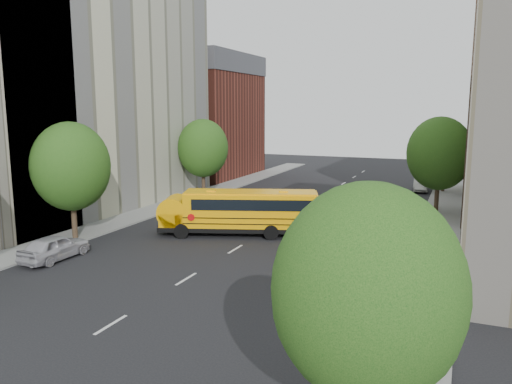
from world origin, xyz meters
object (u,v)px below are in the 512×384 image
Objects in this scene: safari_truck at (370,217)px; street_tree_1 at (71,166)px; street_tree_2 at (203,148)px; parked_car_0 at (55,247)px; parked_car_5 at (421,185)px; street_tree_4 at (439,154)px; street_tree_5 at (445,147)px; parked_car_3 at (360,281)px; school_bus at (239,210)px; parked_car_1 at (202,196)px; street_tree_3 at (367,292)px.

street_tree_1 is at bearing -143.00° from safari_truck.
safari_truck is (18.30, -9.99, -3.38)m from street_tree_2.
parked_car_0 is 1.06× the size of parked_car_5.
street_tree_4 reaches higher than parked_car_0.
street_tree_5 is 1.70× the size of parked_car_0.
parked_car_5 is (0.00, 32.84, -0.10)m from parked_car_3.
school_bus is 1.70× the size of safari_truck.
school_bus is at bearing -134.38° from street_tree_4.
street_tree_2 is at bearing 180.00° from street_tree_4.
parked_car_1 is (1.40, 15.05, -4.32)m from street_tree_1.
parked_car_0 is (-16.10, -12.04, -0.69)m from safari_truck.
parked_car_3 is (18.40, -18.12, 0.16)m from parked_car_1.
street_tree_1 is 0.69× the size of school_bus.
parked_car_3 is at bearing -59.42° from school_bus.
street_tree_5 is 0.66× the size of school_bus.
street_tree_2 is at bearing 124.51° from street_tree_3.
street_tree_1 is 28.43m from street_tree_4.
school_bus reaches higher than parked_car_5.
safari_truck is at bearing 23.64° from street_tree_1.
parked_car_0 is at bearing 88.37° from parked_car_1.
street_tree_2 reaches higher than safari_truck.
street_tree_1 reaches higher than street_tree_2.
street_tree_4 is at bearing -83.64° from parked_car_5.
street_tree_3 is 22.48m from parked_car_0.
parked_car_5 is at bearing 100.59° from street_tree_4.
school_bus reaches higher than safari_truck.
street_tree_1 is at bearing -170.28° from school_bus.
parked_car_3 is at bearing -46.78° from street_tree_2.
school_bus is (-12.32, -24.59, -2.94)m from street_tree_5.
street_tree_4 is at bearing -90.00° from street_tree_5.
school_bus is 2.74× the size of parked_car_5.
street_tree_3 is 1.85× the size of parked_car_1.
school_bus is (-12.32, 19.41, -2.69)m from street_tree_3.
parked_car_1 is (-20.60, -14.95, -4.07)m from street_tree_5.
parked_car_5 is at bearing 47.97° from school_bus.
street_tree_5 is 1.12× the size of safari_truck.
parked_car_3 is at bearing -68.95° from safari_truck.
safari_truck is (-3.70, -21.99, -3.26)m from street_tree_5.
street_tree_1 is at bearing -126.25° from street_tree_5.
street_tree_4 is 0.71× the size of school_bus.
street_tree_2 is (0.00, 18.00, -0.12)m from street_tree_1.
street_tree_3 is at bearing -91.35° from parked_car_5.
street_tree_3 is at bearing -55.49° from street_tree_2.
parked_car_0 is at bearing -178.09° from parked_car_3.
parked_car_3 is at bearing -95.96° from street_tree_4.
parked_car_0 is (2.20, -22.03, -4.07)m from street_tree_2.
street_tree_4 reaches higher than safari_truck.
street_tree_3 is 32.01m from street_tree_4.
street_tree_1 is 6.22m from parked_car_0.
parked_car_1 is (-8.28, 9.64, -1.13)m from school_bus.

